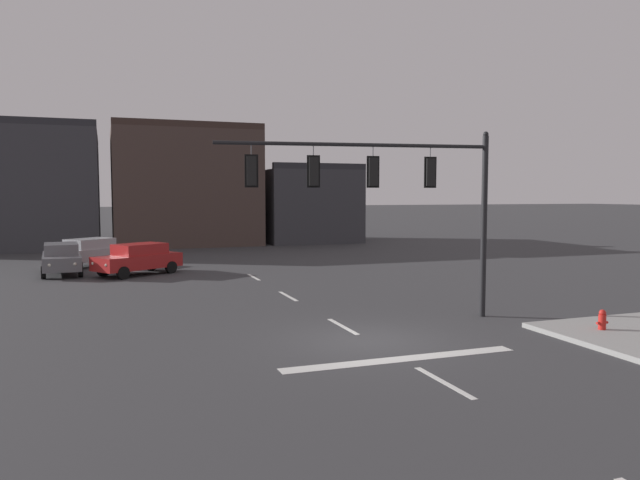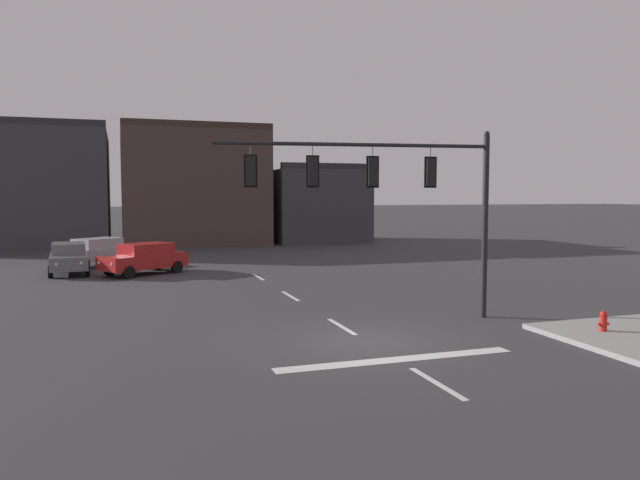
% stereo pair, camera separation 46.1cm
% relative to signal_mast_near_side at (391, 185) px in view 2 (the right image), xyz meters
% --- Properties ---
extents(ground_plane, '(400.00, 400.00, 0.00)m').
position_rel_signal_mast_near_side_xyz_m(ground_plane, '(-1.84, -2.36, -4.46)').
color(ground_plane, '#353538').
extents(stop_bar_paint, '(6.40, 0.50, 0.01)m').
position_rel_signal_mast_near_side_xyz_m(stop_bar_paint, '(-1.84, -4.36, -4.46)').
color(stop_bar_paint, silver).
rests_on(stop_bar_paint, ground).
extents(lane_centreline, '(0.16, 26.40, 0.01)m').
position_rel_signal_mast_near_side_xyz_m(lane_centreline, '(-1.84, -0.36, -4.46)').
color(lane_centreline, silver).
rests_on(lane_centreline, ground).
extents(signal_mast_near_side, '(9.00, 1.47, 6.25)m').
position_rel_signal_mast_near_side_xyz_m(signal_mast_near_side, '(0.00, 0.00, 0.00)').
color(signal_mast_near_side, black).
rests_on(signal_mast_near_side, ground).
extents(car_lot_nearside, '(4.52, 4.22, 1.61)m').
position_rel_signal_mast_near_side_xyz_m(car_lot_nearside, '(-9.75, 19.24, -3.60)').
color(car_lot_nearside, '#9EA0A5').
rests_on(car_lot_nearside, ground).
extents(car_lot_middle, '(4.68, 3.87, 1.61)m').
position_rel_signal_mast_near_side_xyz_m(car_lot_middle, '(-7.24, 14.56, -3.60)').
color(car_lot_middle, '#A81E1E').
rests_on(car_lot_middle, ground).
extents(car_lot_farside, '(2.18, 4.56, 1.61)m').
position_rel_signal_mast_near_side_xyz_m(car_lot_farside, '(-10.99, 16.06, -3.60)').
color(car_lot_farside, slate).
rests_on(car_lot_farside, ground).
extents(fire_hydrant, '(0.40, 0.30, 0.75)m').
position_rel_signal_mast_near_side_xyz_m(fire_hydrant, '(5.00, -3.97, -4.13)').
color(fire_hydrant, red).
rests_on(fire_hydrant, ground).
extents(building_row, '(34.15, 12.94, 9.76)m').
position_rel_signal_mast_near_side_xyz_m(building_row, '(-7.97, 34.49, -0.08)').
color(building_row, '#38383D').
rests_on(building_row, ground).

